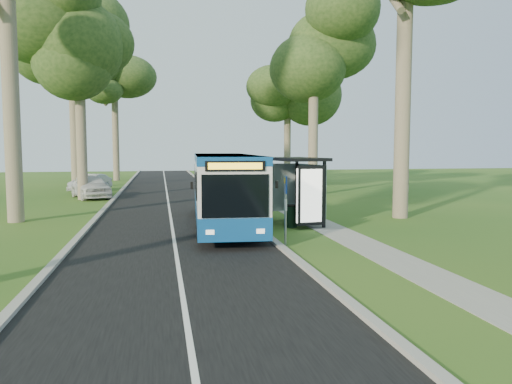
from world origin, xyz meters
TOP-DOWN VIEW (x-y plane):
  - ground at (0.00, 0.00)m, footprint 120.00×120.00m
  - road at (-3.50, 10.00)m, footprint 7.00×100.00m
  - kerb_east at (0.00, 10.00)m, footprint 0.25×100.00m
  - kerb_west at (-7.00, 10.00)m, footprint 0.25×100.00m
  - centre_line at (-3.50, 10.00)m, footprint 0.12×100.00m
  - footpath at (3.00, 10.00)m, footprint 1.50×100.00m
  - bus at (-1.24, 5.26)m, footprint 3.16×11.81m
  - bus_stop_sign at (0.30, 0.33)m, footprint 0.09×0.35m
  - bus_shelter at (2.09, 4.56)m, footprint 2.33×3.68m
  - litter_bin at (1.52, 4.16)m, footprint 0.55×0.55m
  - car_white at (-8.63, 18.91)m, footprint 3.50×5.23m
  - car_silver at (-9.35, 24.26)m, footprint 3.04×4.36m
  - tree_west_c at (-9.00, 18.00)m, footprint 5.20×5.20m
  - tree_west_d at (-11.00, 28.00)m, footprint 5.20×5.20m
  - tree_west_e at (-8.50, 38.00)m, footprint 5.20×5.20m
  - tree_east_c at (6.80, 18.00)m, footprint 5.20×5.20m
  - tree_east_d at (8.00, 30.00)m, footprint 5.20×5.20m

SIDE VIEW (x-z plane):
  - ground at x=0.00m, z-range 0.00..0.00m
  - road at x=-3.50m, z-range 0.00..0.02m
  - footpath at x=3.00m, z-range 0.00..0.02m
  - centre_line at x=-3.50m, z-range 0.02..0.02m
  - kerb_east at x=0.00m, z-range 0.00..0.12m
  - kerb_west at x=-7.00m, z-range 0.00..0.12m
  - litter_bin at x=1.52m, z-range 0.01..0.96m
  - car_silver at x=-9.35m, z-range 0.00..1.36m
  - car_white at x=-8.63m, z-range 0.00..1.65m
  - bus_stop_sign at x=0.30m, z-range 0.31..2.77m
  - bus at x=-1.24m, z-range 0.06..3.15m
  - bus_shelter at x=2.09m, z-range 0.62..3.59m
  - tree_east_d at x=8.00m, z-range 3.26..16.73m
  - tree_west_c at x=-9.00m, z-range 3.56..18.35m
  - tree_west_e at x=-8.50m, z-range 3.63..18.68m
  - tree_east_c at x=6.80m, z-range 3.78..19.48m
  - tree_west_d at x=-11.00m, z-range 4.31..22.32m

